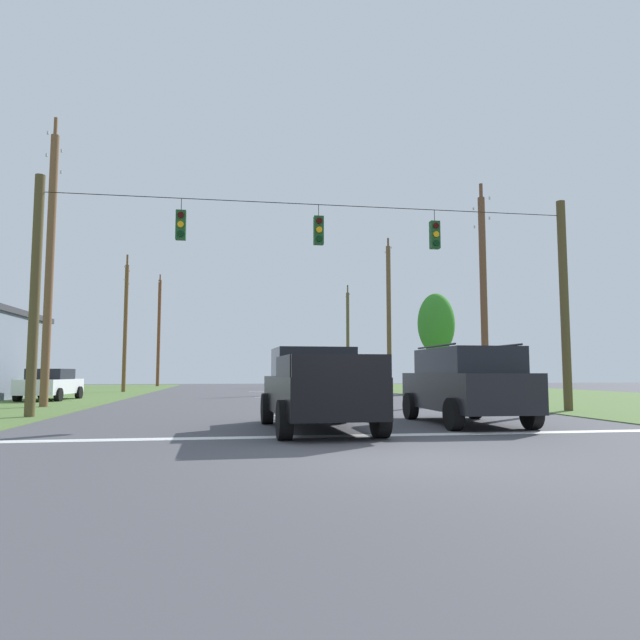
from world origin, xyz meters
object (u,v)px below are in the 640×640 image
at_px(utility_pole_mid_right, 484,293).
at_px(utility_pole_near_left, 348,337).
at_px(suv_black, 465,383).
at_px(utility_pole_far_right, 389,316).
at_px(overhead_signal_span, 318,289).
at_px(utility_pole_far_left, 50,262).
at_px(distant_car_crossing_white, 50,384).
at_px(utility_pole_distant_left, 159,331).
at_px(pickup_truck, 316,389).
at_px(tree_roadside_right, 436,324).
at_px(utility_pole_distant_right, 125,323).

bearing_deg(utility_pole_mid_right, utility_pole_near_left, 89.43).
relative_size(suv_black, utility_pole_mid_right, 0.48).
distance_m(utility_pole_mid_right, utility_pole_far_right, 16.26).
height_order(overhead_signal_span, utility_pole_far_right, utility_pole_far_right).
relative_size(utility_pole_far_right, utility_pole_near_left, 1.11).
bearing_deg(utility_pole_far_left, utility_pole_near_left, 60.13).
height_order(distant_car_crossing_white, utility_pole_distant_left, utility_pole_distant_left).
relative_size(pickup_truck, utility_pole_distant_left, 0.50).
distance_m(utility_pole_mid_right, tree_roadside_right, 12.44).
bearing_deg(pickup_truck, utility_pole_far_left, 132.14).
height_order(utility_pole_far_left, utility_pole_distant_left, utility_pole_far_left).
xyz_separation_m(overhead_signal_span, distant_car_crossing_white, (-11.36, 10.99, -3.29)).
distance_m(overhead_signal_span, utility_pole_distant_left, 39.68).
relative_size(utility_pole_near_left, utility_pole_far_left, 0.88).
distance_m(overhead_signal_span, utility_pole_far_right, 23.88).
bearing_deg(tree_roadside_right, overhead_signal_span, -120.78).
relative_size(utility_pole_near_left, tree_roadside_right, 1.53).
height_order(overhead_signal_span, distant_car_crossing_white, overhead_signal_span).
distance_m(pickup_truck, utility_pole_distant_left, 44.42).
distance_m(utility_pole_far_right, tree_roadside_right, 4.64).
distance_m(suv_black, utility_pole_near_left, 42.38).
relative_size(overhead_signal_span, pickup_truck, 3.26).
height_order(distant_car_crossing_white, utility_pole_far_left, utility_pole_far_left).
xyz_separation_m(distant_car_crossing_white, utility_pole_near_left, (20.22, 26.87, 4.14)).
distance_m(overhead_signal_span, tree_roadside_right, 21.16).
bearing_deg(utility_pole_mid_right, suv_black, -117.76).
height_order(distant_car_crossing_white, utility_pole_far_right, utility_pole_far_right).
distance_m(distant_car_crossing_white, tree_roadside_right, 23.63).
relative_size(utility_pole_distant_left, tree_roadside_right, 1.63).
bearing_deg(pickup_truck, utility_pole_near_left, 77.27).
bearing_deg(utility_pole_near_left, utility_pole_distant_right, -140.72).
relative_size(overhead_signal_span, utility_pole_near_left, 1.75).
relative_size(utility_pole_mid_right, utility_pole_far_left, 0.87).
xyz_separation_m(utility_pole_far_right, utility_pole_distant_right, (-18.68, 0.25, -0.72)).
height_order(overhead_signal_span, pickup_truck, overhead_signal_span).
bearing_deg(suv_black, pickup_truck, -167.98).
relative_size(utility_pole_far_left, utility_pole_distant_right, 1.22).
xyz_separation_m(overhead_signal_span, utility_pole_far_left, (-9.90, 5.22, 1.61)).
xyz_separation_m(distant_car_crossing_white, utility_pole_distant_left, (1.69, 27.47, 4.50)).
bearing_deg(overhead_signal_span, utility_pole_far_right, 68.61).
relative_size(pickup_truck, utility_pole_near_left, 0.54).
relative_size(distant_car_crossing_white, utility_pole_far_left, 0.38).
bearing_deg(utility_pole_far_left, utility_pole_distant_left, 89.61).
relative_size(utility_pole_mid_right, utility_pole_near_left, 0.99).
distance_m(pickup_truck, utility_pole_near_left, 43.97).
height_order(utility_pole_mid_right, tree_roadside_right, utility_pole_mid_right).
distance_m(utility_pole_mid_right, utility_pole_far_left, 18.47).
relative_size(overhead_signal_span, utility_pole_far_right, 1.57).
bearing_deg(suv_black, utility_pole_distant_right, 116.72).
xyz_separation_m(pickup_truck, utility_pole_far_left, (-9.11, 10.06, 4.73)).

